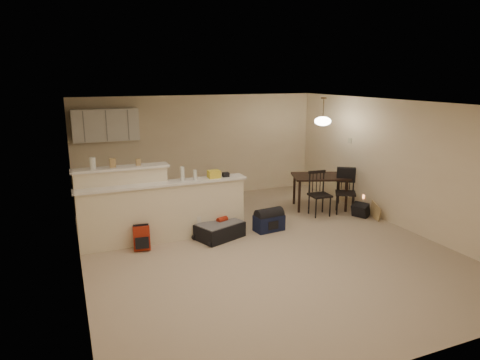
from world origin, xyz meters
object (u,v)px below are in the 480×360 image
suitcase (220,231)px  pendant_lamp (323,121)px  dining_chair_far (346,192)px  navy_duffel (269,223)px  dining_table (320,180)px  dining_chair_near (320,194)px  black_daypack (361,210)px  red_backpack (142,238)px

suitcase → pendant_lamp: bearing=-3.0°
dining_chair_far → navy_duffel: bearing=-137.1°
dining_table → dining_chair_near: 0.58m
pendant_lamp → dining_chair_near: size_ratio=0.65×
dining_table → navy_duffel: dining_table is taller
dining_chair_near → navy_duffel: size_ratio=1.68×
pendant_lamp → dining_chair_far: bearing=-61.1°
pendant_lamp → black_daypack: 2.10m
suitcase → red_backpack: red_backpack is taller
red_backpack → pendant_lamp: bearing=19.0°
pendant_lamp → black_daypack: bearing=-62.7°
dining_chair_far → red_backpack: bearing=-142.4°
dining_table → dining_chair_far: bearing=-41.2°
dining_chair_near → black_daypack: bearing=-25.4°
navy_duffel → dining_chair_far: bearing=3.5°
red_backpack → navy_duffel: (2.46, 0.00, -0.05)m
dining_chair_far → navy_duffel: 2.08m
pendant_lamp → black_daypack: (0.46, -0.90, -1.85)m
navy_duffel → pendant_lamp: bearing=21.3°
dining_chair_near → red_backpack: size_ratio=2.28×
dining_chair_far → red_backpack: 4.51m
navy_duffel → suitcase: bearing=173.8°
dining_table → red_backpack: dining_table is taller
pendant_lamp → dining_chair_far: (0.30, -0.55, -1.51)m
dining_table → suitcase: (-2.75, -0.90, -0.52)m
dining_chair_far → pendant_lamp: bearing=152.1°
suitcase → dining_chair_far: bearing=-14.6°
black_daypack → dining_chair_far: bearing=-2.5°
suitcase → navy_duffel: bearing=-21.1°
dining_table → pendant_lamp: pendant_lamp is taller
suitcase → red_backpack: size_ratio=1.99×
navy_duffel → black_daypack: navy_duffel is taller
red_backpack → navy_duffel: bearing=6.9°
dining_chair_near → navy_duffel: dining_chair_near is taller
dining_chair_near → black_daypack: (0.76, -0.43, -0.34)m
pendant_lamp → red_backpack: size_ratio=1.48×
red_backpack → black_daypack: (4.65, 0.00, -0.07)m
black_daypack → navy_duffel: bearing=62.9°
dining_table → pendant_lamp: (-0.00, -0.00, 1.33)m
pendant_lamp → red_backpack: pendant_lamp is taller
dining_chair_far → black_daypack: (0.16, -0.34, -0.34)m
dining_chair_far → navy_duffel: dining_chair_far is taller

